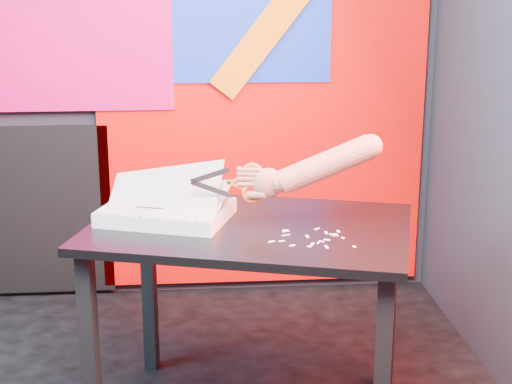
{
  "coord_description": "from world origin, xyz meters",
  "views": [
    {
      "loc": [
        0.32,
        -2.29,
        1.58
      ],
      "look_at": [
        0.52,
        0.23,
        0.87
      ],
      "focal_mm": 55.0,
      "sensor_mm": 36.0,
      "label": 1
    }
  ],
  "objects": [
    {
      "name": "work_table",
      "position": [
        0.5,
        0.25,
        0.65
      ],
      "size": [
        1.23,
        0.99,
        0.75
      ],
      "rotation": [
        0.0,
        0.0,
        -0.28
      ],
      "color": "black",
      "rests_on": "ground"
    },
    {
      "name": "room",
      "position": [
        0.0,
        0.0,
        1.35
      ],
      "size": [
        3.01,
        3.01,
        2.71
      ],
      "color": "black",
      "rests_on": "ground"
    },
    {
      "name": "printout_stack",
      "position": [
        0.21,
        0.33,
        0.78
      ],
      "size": [
        0.5,
        0.43,
        0.22
      ],
      "rotation": [
        0.0,
        0.0,
        -0.33
      ],
      "color": "beige",
      "rests_on": "work_table"
    },
    {
      "name": "paper_clippings",
      "position": [
        0.69,
        0.09,
        0.75
      ],
      "size": [
        0.27,
        0.21,
        0.0
      ],
      "color": "white",
      "rests_on": "work_table"
    },
    {
      "name": "scissors",
      "position": [
        0.49,
        0.24,
        0.9
      ],
      "size": [
        0.24,
        0.05,
        0.14
      ],
      "rotation": [
        0.0,
        0.0,
        -0.16
      ],
      "color": "#B2B5BB",
      "rests_on": "printout_stack"
    },
    {
      "name": "hand_forearm",
      "position": [
        0.72,
        0.2,
        0.96
      ],
      "size": [
        0.46,
        0.14,
        0.23
      ],
      "rotation": [
        0.0,
        0.0,
        -0.16
      ],
      "color": "#B35B4D",
      "rests_on": "work_table"
    },
    {
      "name": "backdrop",
      "position": [
        0.06,
        1.46,
        0.96
      ],
      "size": [
        2.88,
        0.05,
        2.08
      ],
      "color": "red",
      "rests_on": "ground"
    }
  ]
}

